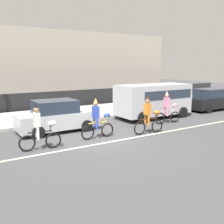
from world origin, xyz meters
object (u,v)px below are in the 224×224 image
at_px(parked_car_silver, 57,117).
at_px(parade_cyclist_cobalt, 98,121).
at_px(parade_cyclist_orange, 149,117).
at_px(parade_cyclist_pink, 168,109).
at_px(parked_car_black, 210,100).
at_px(parade_cyclist_zebra, 40,130).
at_px(parked_van_silver, 154,98).

bearing_deg(parked_car_silver, parade_cyclist_cobalt, -63.31).
bearing_deg(parade_cyclist_orange, parade_cyclist_pink, 26.52).
bearing_deg(parade_cyclist_pink, parked_car_black, 15.52).
relative_size(parade_cyclist_pink, parked_car_silver, 0.47).
xyz_separation_m(parade_cyclist_zebra, parade_cyclist_orange, (5.38, -0.37, 0.00)).
relative_size(parade_cyclist_cobalt, parked_car_silver, 0.47).
bearing_deg(parade_cyclist_pink, parked_car_silver, 164.87).
height_order(parade_cyclist_cobalt, parked_car_silver, parade_cyclist_cobalt).
bearing_deg(parade_cyclist_zebra, parade_cyclist_orange, -3.96).
relative_size(parade_cyclist_orange, parked_van_silver, 0.38).
bearing_deg(parked_van_silver, parked_car_black, -0.67).
xyz_separation_m(parade_cyclist_cobalt, parked_car_silver, (-1.16, 2.31, -0.06)).
height_order(parade_cyclist_orange, parade_cyclist_pink, same).
bearing_deg(parade_cyclist_orange, parade_cyclist_zebra, 176.04).
distance_m(parade_cyclist_pink, parked_car_silver, 6.47).
distance_m(parked_car_silver, parked_car_black, 12.28).
relative_size(parade_cyclist_orange, parked_car_black, 0.47).
bearing_deg(parked_car_black, parade_cyclist_zebra, -169.61).
height_order(parade_cyclist_cobalt, parade_cyclist_pink, same).
bearing_deg(parade_cyclist_cobalt, parked_car_black, 11.68).
bearing_deg(parked_car_black, parade_cyclist_pink, -164.48).
distance_m(parade_cyclist_zebra, parade_cyclist_orange, 5.40).
xyz_separation_m(parade_cyclist_cobalt, parade_cyclist_orange, (2.57, -0.63, 0.00)).
xyz_separation_m(parade_cyclist_orange, parked_car_black, (8.54, 2.93, -0.06)).
relative_size(parade_cyclist_orange, parked_car_silver, 0.47).
bearing_deg(parked_van_silver, parade_cyclist_zebra, -162.55).
distance_m(parade_cyclist_pink, parked_car_black, 6.26).
height_order(parade_cyclist_orange, parked_car_silver, parade_cyclist_orange).
distance_m(parade_cyclist_cobalt, parked_van_silver, 6.02).
relative_size(parade_cyclist_cobalt, parked_car_black, 0.47).
height_order(parade_cyclist_pink, parked_car_silver, parade_cyclist_pink).
bearing_deg(parade_cyclist_cobalt, parked_car_silver, 116.69).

